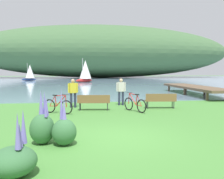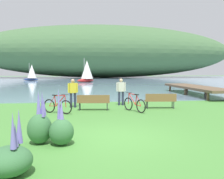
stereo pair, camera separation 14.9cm
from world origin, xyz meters
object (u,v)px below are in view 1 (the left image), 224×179
(bicycle_leaning_near_bench, at_px, (58,106))
(sailboat_nearest_to_shore, at_px, (30,72))
(park_bench_further_along, at_px, (94,101))
(sailboat_mid_bay, at_px, (85,71))
(bicycle_beside_path, at_px, (135,104))
(park_bench_near_camera, at_px, (161,100))
(person_at_shoreline, at_px, (121,90))
(person_on_the_grass, at_px, (73,91))

(bicycle_leaning_near_bench, distance_m, sailboat_nearest_to_shore, 43.29)
(park_bench_further_along, bearing_deg, sailboat_mid_bay, 90.24)
(bicycle_leaning_near_bench, height_order, bicycle_beside_path, same)
(bicycle_leaning_near_bench, xyz_separation_m, bicycle_beside_path, (4.05, 0.12, 0.00))
(park_bench_near_camera, height_order, sailboat_nearest_to_shore, sailboat_nearest_to_shore)
(person_at_shoreline, distance_m, person_on_the_grass, 3.07)
(park_bench_near_camera, bearing_deg, bicycle_leaning_near_bench, -170.23)
(bicycle_leaning_near_bench, distance_m, bicycle_beside_path, 4.05)
(bicycle_leaning_near_bench, xyz_separation_m, person_at_shoreline, (3.69, 2.59, 0.58))
(park_bench_near_camera, distance_m, person_on_the_grass, 5.19)
(bicycle_leaning_near_bench, relative_size, sailboat_mid_bay, 0.34)
(park_bench_near_camera, relative_size, bicycle_leaning_near_bench, 1.19)
(park_bench_further_along, distance_m, person_on_the_grass, 1.73)
(park_bench_near_camera, xyz_separation_m, park_bench_further_along, (-3.91, -0.24, 0.00))
(park_bench_further_along, bearing_deg, person_on_the_grass, 134.78)
(person_on_the_grass, relative_size, sailboat_nearest_to_shore, 0.44)
(bicycle_leaning_near_bench, bearing_deg, bicycle_beside_path, 1.74)
(park_bench_further_along, distance_m, sailboat_mid_bay, 33.06)
(park_bench_further_along, xyz_separation_m, person_on_the_grass, (-1.18, 1.19, 0.46))
(park_bench_near_camera, xyz_separation_m, bicycle_beside_path, (-1.73, -0.87, -0.12))
(bicycle_beside_path, xyz_separation_m, sailboat_mid_bay, (-2.32, 33.66, 1.79))
(bicycle_beside_path, bearing_deg, sailboat_mid_bay, 93.94)
(park_bench_further_along, distance_m, person_at_shoreline, 2.63)
(park_bench_further_along, relative_size, person_on_the_grass, 1.07)
(person_at_shoreline, bearing_deg, sailboat_mid_bay, 93.60)
(person_at_shoreline, relative_size, person_on_the_grass, 1.00)
(person_at_shoreline, height_order, person_on_the_grass, same)
(park_bench_further_along, bearing_deg, person_at_shoreline, 45.13)
(park_bench_near_camera, xyz_separation_m, sailboat_mid_bay, (-4.05, 32.78, 1.67))
(park_bench_further_along, xyz_separation_m, sailboat_nearest_to_shore, (-12.19, 41.26, 1.35))
(bicycle_leaning_near_bench, distance_m, person_at_shoreline, 4.55)
(sailboat_nearest_to_shore, bearing_deg, person_on_the_grass, -74.64)
(park_bench_further_along, xyz_separation_m, bicycle_leaning_near_bench, (-1.87, -0.76, -0.12))
(park_bench_near_camera, xyz_separation_m, bicycle_leaning_near_bench, (-5.77, -0.99, -0.12))
(bicycle_beside_path, distance_m, sailboat_mid_bay, 33.78)
(park_bench_near_camera, relative_size, sailboat_nearest_to_shore, 0.47)
(bicycle_leaning_near_bench, height_order, sailboat_nearest_to_shore, sailboat_nearest_to_shore)
(person_on_the_grass, bearing_deg, bicycle_beside_path, -28.48)
(person_on_the_grass, distance_m, sailboat_mid_bay, 31.87)
(park_bench_near_camera, distance_m, sailboat_nearest_to_shore, 44.09)
(sailboat_nearest_to_shore, bearing_deg, bicycle_leaning_near_bench, -76.20)
(park_bench_near_camera, xyz_separation_m, person_on_the_grass, (-5.08, 0.95, 0.46))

